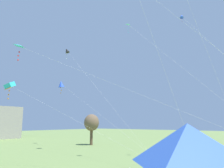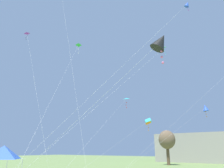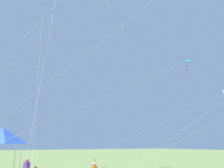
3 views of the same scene
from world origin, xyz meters
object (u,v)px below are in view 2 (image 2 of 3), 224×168
(festival_tent, at_px, (4,152))
(kite_black_diamond_0, at_px, (160,42))
(kite_green_delta_5, at_px, (78,47))
(kite_purple_delta_7, at_px, (27,36))
(kite_blue_diamond_3, at_px, (186,5))
(kite_cyan_box_4, at_px, (148,121))
(kite_green_delta_2, at_px, (160,51))
(kite_blue_diamond_6, at_px, (205,108))
(kite_cyan_delta_8, at_px, (126,99))

(festival_tent, distance_m, kite_black_diamond_0, 18.47)
(festival_tent, bearing_deg, kite_green_delta_5, 88.48)
(festival_tent, bearing_deg, kite_purple_delta_7, 138.65)
(kite_blue_diamond_3, bearing_deg, kite_cyan_box_4, 126.41)
(kite_purple_delta_7, bearing_deg, kite_green_delta_5, 56.33)
(kite_green_delta_2, height_order, kite_blue_diamond_6, kite_green_delta_2)
(kite_green_delta_2, distance_m, kite_blue_diamond_6, 14.78)
(kite_blue_diamond_3, distance_m, kite_purple_delta_7, 21.55)
(kite_cyan_box_4, bearing_deg, kite_blue_diamond_3, -53.59)
(kite_purple_delta_7, bearing_deg, kite_green_delta_2, 21.87)
(kite_blue_diamond_3, height_order, kite_purple_delta_7, kite_purple_delta_7)
(festival_tent, height_order, kite_green_delta_2, kite_green_delta_2)
(kite_cyan_delta_8, bearing_deg, kite_blue_diamond_6, 32.04)
(kite_black_diamond_0, relative_size, kite_purple_delta_7, 0.57)
(festival_tent, distance_m, kite_blue_diamond_6, 28.80)
(kite_black_diamond_0, bearing_deg, kite_blue_diamond_6, 96.19)
(festival_tent, xyz_separation_m, kite_green_delta_5, (0.25, 9.44, 15.31))
(festival_tent, distance_m, kite_green_delta_5, 17.99)
(kite_black_diamond_0, height_order, kite_blue_diamond_3, kite_blue_diamond_3)
(kite_green_delta_2, bearing_deg, kite_green_delta_5, -177.04)
(kite_blue_diamond_6, bearing_deg, kite_black_diamond_0, -83.81)
(kite_green_delta_2, xyz_separation_m, kite_purple_delta_7, (-16.81, -6.75, 4.22))
(kite_blue_diamond_3, height_order, kite_green_delta_5, kite_green_delta_5)
(festival_tent, relative_size, kite_blue_diamond_6, 0.19)
(kite_green_delta_2, xyz_separation_m, kite_blue_diamond_6, (1.53, 13.88, -4.84))
(kite_black_diamond_0, xyz_separation_m, kite_purple_delta_7, (-21.07, 4.53, 9.16))
(festival_tent, relative_size, kite_black_diamond_0, 0.35)
(kite_green_delta_2, bearing_deg, kite_black_diamond_0, -69.28)
(kite_blue_diamond_6, distance_m, kite_cyan_delta_8, 12.61)
(kite_green_delta_5, xyz_separation_m, kite_purple_delta_7, (-4.06, -6.09, 0.31))
(kite_blue_diamond_3, bearing_deg, kite_cyan_delta_8, 139.40)
(kite_cyan_box_4, height_order, kite_green_delta_5, kite_green_delta_5)
(kite_blue_diamond_3, distance_m, kite_cyan_box_4, 21.84)
(kite_black_diamond_0, height_order, kite_green_delta_2, kite_green_delta_2)
(festival_tent, height_order, kite_green_delta_5, kite_green_delta_5)
(kite_cyan_box_4, distance_m, kite_green_delta_5, 17.13)
(kite_black_diamond_0, distance_m, kite_green_delta_2, 13.03)
(kite_green_delta_5, distance_m, kite_cyan_delta_8, 11.33)
(kite_cyan_box_4, height_order, kite_blue_diamond_6, kite_blue_diamond_6)
(festival_tent, height_order, kite_blue_diamond_6, kite_blue_diamond_6)
(kite_blue_diamond_6, bearing_deg, kite_purple_delta_7, -131.64)
(kite_green_delta_5, distance_m, kite_blue_diamond_6, 22.18)
(kite_cyan_box_4, xyz_separation_m, kite_blue_diamond_6, (9.04, 2.01, 1.69))
(kite_black_diamond_0, relative_size, kite_blue_diamond_3, 0.66)
(kite_black_diamond_0, height_order, kite_cyan_box_4, kite_black_diamond_0)
(festival_tent, bearing_deg, kite_cyan_box_4, 75.95)
(kite_black_diamond_0, bearing_deg, kite_cyan_box_4, 116.95)
(festival_tent, height_order, kite_black_diamond_0, kite_black_diamond_0)
(kite_blue_diamond_3, height_order, kite_cyan_delta_8, kite_blue_diamond_3)
(kite_purple_delta_7, xyz_separation_m, kite_cyan_delta_8, (7.73, 13.99, -7.55))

